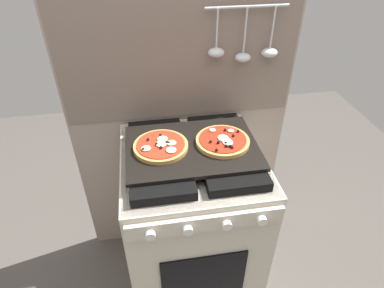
{
  "coord_description": "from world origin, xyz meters",
  "views": [
    {
      "loc": [
        -0.18,
        -1.06,
        1.71
      ],
      "look_at": [
        0.0,
        0.0,
        0.93
      ],
      "focal_mm": 30.51,
      "sensor_mm": 36.0,
      "label": 1
    }
  ],
  "objects_px": {
    "pizza_right": "(223,141)",
    "baking_tray": "(192,148)",
    "stove": "(192,222)",
    "pizza_left": "(161,146)"
  },
  "relations": [
    {
      "from": "baking_tray",
      "to": "pizza_right",
      "type": "relative_size",
      "value": 2.42
    },
    {
      "from": "stove",
      "to": "baking_tray",
      "type": "height_order",
      "value": "baking_tray"
    },
    {
      "from": "stove",
      "to": "pizza_right",
      "type": "relative_size",
      "value": 4.04
    },
    {
      "from": "baking_tray",
      "to": "pizza_left",
      "type": "height_order",
      "value": "pizza_left"
    },
    {
      "from": "stove",
      "to": "pizza_left",
      "type": "bearing_deg",
      "value": 176.79
    },
    {
      "from": "pizza_right",
      "to": "baking_tray",
      "type": "bearing_deg",
      "value": 177.83
    },
    {
      "from": "stove",
      "to": "pizza_left",
      "type": "xyz_separation_m",
      "value": [
        -0.13,
        0.01,
        0.48
      ]
    },
    {
      "from": "pizza_left",
      "to": "pizza_right",
      "type": "distance_m",
      "value": 0.26
    },
    {
      "from": "baking_tray",
      "to": "pizza_left",
      "type": "relative_size",
      "value": 2.42
    },
    {
      "from": "baking_tray",
      "to": "pizza_left",
      "type": "xyz_separation_m",
      "value": [
        -0.13,
        0.01,
        0.02
      ]
    }
  ]
}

